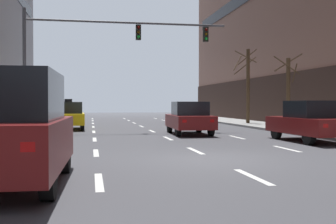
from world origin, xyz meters
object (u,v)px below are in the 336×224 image
object	(u,v)px
car_parked_2	(310,122)
traffic_signal_0	(99,44)
car_driving_2	(14,129)
car_driving_1	(189,118)
street_tree_2	(288,91)
taxi_driving_0	(68,116)
street_tree_1	(248,84)

from	to	relation	value
car_parked_2	traffic_signal_0	size ratio (longest dim) A/B	0.40
traffic_signal_0	car_driving_2	bearing A→B (deg)	-97.28
car_driving_1	car_parked_2	world-z (taller)	car_parked_2
street_tree_2	car_driving_1	bearing A→B (deg)	-162.18
car_driving_1	car_driving_2	distance (m)	13.88
traffic_signal_0	street_tree_2	xyz separation A→B (m)	(10.81, -0.72, -2.51)
taxi_driving_0	traffic_signal_0	bearing A→B (deg)	-52.93
car_parked_2	traffic_signal_0	bearing A→B (deg)	137.36
car_driving_1	car_parked_2	xyz separation A→B (m)	(3.91, -4.91, 0.01)
taxi_driving_0	car_driving_2	distance (m)	17.49
taxi_driving_0	car_driving_1	bearing A→B (deg)	-39.62
taxi_driving_0	car_driving_2	bearing A→B (deg)	-90.40
car_driving_1	traffic_signal_0	size ratio (longest dim) A/B	0.40
taxi_driving_0	car_driving_1	world-z (taller)	taxi_driving_0
car_driving_1	street_tree_2	size ratio (longest dim) A/B	1.02
car_driving_2	street_tree_2	distance (m)	19.25
car_parked_2	street_tree_2	xyz separation A→B (m)	(2.47, 6.96, 1.49)
taxi_driving_0	street_tree_1	size ratio (longest dim) A/B	0.81
taxi_driving_0	street_tree_2	size ratio (longest dim) A/B	1.01
car_driving_2	car_parked_2	distance (m)	12.67
street_tree_2	street_tree_1	bearing A→B (deg)	90.25
taxi_driving_0	traffic_signal_0	world-z (taller)	traffic_signal_0
car_driving_2	street_tree_2	size ratio (longest dim) A/B	1.03
car_driving_1	car_driving_2	size ratio (longest dim) A/B	0.98
taxi_driving_0	traffic_signal_0	xyz separation A→B (m)	(1.81, -2.39, 4.01)
car_parked_2	street_tree_1	xyz separation A→B (m)	(2.44, 13.33, 2.18)
taxi_driving_0	car_driving_1	size ratio (longest dim) A/B	0.99
car_parked_2	traffic_signal_0	distance (m)	12.02
street_tree_1	street_tree_2	world-z (taller)	street_tree_1
car_driving_2	street_tree_1	size ratio (longest dim) A/B	0.83
taxi_driving_0	car_driving_1	xyz separation A→B (m)	(6.23, -5.16, 0.00)
car_driving_2	street_tree_1	distance (m)	24.41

